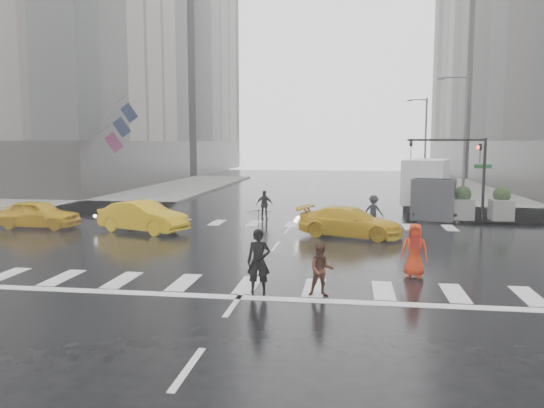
% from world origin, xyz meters
% --- Properties ---
extents(ground, '(120.00, 120.00, 0.00)m').
position_xyz_m(ground, '(0.00, 0.00, 0.00)').
color(ground, black).
rests_on(ground, ground).
extents(sidewalk_nw, '(35.00, 35.00, 0.15)m').
position_xyz_m(sidewalk_nw, '(-19.50, 17.50, 0.07)').
color(sidewalk_nw, gray).
rests_on(sidewalk_nw, ground).
extents(building_nw, '(26.05, 26.05, 38.00)m').
position_xyz_m(building_nw, '(-29.00, 27.00, 17.25)').
color(building_nw, gray).
rests_on(building_nw, ground).
extents(building_nw_far, '(26.05, 26.05, 44.00)m').
position_xyz_m(building_nw_far, '(-29.00, 56.00, 20.19)').
color(building_nw_far, slate).
rests_on(building_nw_far, ground).
extents(road_markings, '(18.00, 48.00, 0.01)m').
position_xyz_m(road_markings, '(0.00, 0.00, 0.01)').
color(road_markings, silver).
rests_on(road_markings, ground).
extents(traffic_signal_pole, '(4.45, 0.42, 4.50)m').
position_xyz_m(traffic_signal_pole, '(9.01, 8.01, 3.22)').
color(traffic_signal_pole, black).
rests_on(traffic_signal_pole, ground).
extents(street_lamp_near, '(2.15, 0.22, 9.00)m').
position_xyz_m(street_lamp_near, '(10.87, 18.00, 4.95)').
color(street_lamp_near, '#59595B').
rests_on(street_lamp_near, ground).
extents(street_lamp_far, '(2.15, 0.22, 9.00)m').
position_xyz_m(street_lamp_far, '(10.87, 38.00, 4.95)').
color(street_lamp_far, '#59595B').
rests_on(street_lamp_far, ground).
extents(planter_west, '(1.10, 1.10, 1.80)m').
position_xyz_m(planter_west, '(7.00, 8.20, 0.98)').
color(planter_west, gray).
rests_on(planter_west, ground).
extents(planter_mid, '(1.10, 1.10, 1.80)m').
position_xyz_m(planter_mid, '(9.00, 8.20, 0.98)').
color(planter_mid, gray).
rests_on(planter_mid, ground).
extents(planter_east, '(1.10, 1.10, 1.80)m').
position_xyz_m(planter_east, '(11.00, 8.20, 0.98)').
color(planter_east, gray).
rests_on(planter_east, ground).
extents(flag_cluster, '(2.87, 3.06, 4.69)m').
position_xyz_m(flag_cluster, '(-15.08, 18.50, 5.64)').
color(flag_cluster, '#59595B').
rests_on(flag_cluster, ground).
extents(pedestrian_black, '(1.03, 1.04, 2.43)m').
position_xyz_m(pedestrian_black, '(0.47, -6.80, 1.57)').
color(pedestrian_black, black).
rests_on(pedestrian_black, ground).
extents(pedestrian_brown, '(0.80, 0.68, 1.48)m').
position_xyz_m(pedestrian_brown, '(2.24, -6.80, 0.74)').
color(pedestrian_brown, '#49271A').
rests_on(pedestrian_brown, ground).
extents(pedestrian_orange, '(0.93, 0.70, 1.72)m').
position_xyz_m(pedestrian_orange, '(5.06, -4.23, 0.87)').
color(pedestrian_orange, red).
rests_on(pedestrian_orange, ground).
extents(pedestrian_far_a, '(0.97, 0.61, 1.62)m').
position_xyz_m(pedestrian_far_a, '(-1.69, 7.67, 0.81)').
color(pedestrian_far_a, black).
rests_on(pedestrian_far_a, ground).
extents(pedestrian_far_b, '(1.16, 0.86, 1.59)m').
position_xyz_m(pedestrian_far_b, '(4.21, 5.97, 0.80)').
color(pedestrian_far_b, black).
rests_on(pedestrian_far_b, ground).
extents(taxi_front, '(4.16, 1.74, 1.41)m').
position_xyz_m(taxi_front, '(-12.47, 3.03, 0.70)').
color(taxi_front, '#E6AC0C').
rests_on(taxi_front, ground).
extents(taxi_mid, '(4.75, 2.97, 1.48)m').
position_xyz_m(taxi_mid, '(-6.78, 2.63, 0.74)').
color(taxi_mid, '#E6AC0C').
rests_on(taxi_mid, ground).
extents(taxi_rear, '(4.54, 3.03, 1.37)m').
position_xyz_m(taxi_rear, '(3.04, 2.72, 0.68)').
color(taxi_rear, '#E6AC0C').
rests_on(taxi_rear, ground).
extents(box_truck, '(2.30, 6.14, 3.26)m').
position_xyz_m(box_truck, '(7.50, 10.49, 1.74)').
color(box_truck, silver).
rests_on(box_truck, ground).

